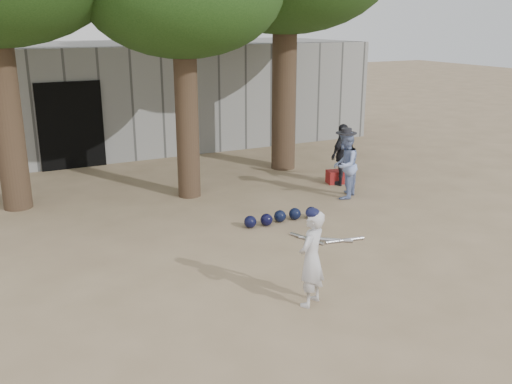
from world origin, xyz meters
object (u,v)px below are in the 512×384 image
spectator_dark (343,155)px  red_bag (336,177)px  spectator_blue (345,165)px  boy_player (311,258)px

spectator_dark → red_bag: size_ratio=3.38×
spectator_dark → spectator_blue: bearing=37.1°
spectator_blue → red_bag: spectator_blue is taller
red_bag → boy_player: bearing=-127.7°
boy_player → spectator_dark: 5.93m
boy_player → spectator_blue: spectator_blue is taller
spectator_blue → red_bag: size_ratio=3.42×
spectator_blue → spectator_dark: 1.02m
boy_player → red_bag: size_ratio=3.15×
spectator_blue → red_bag: bearing=-156.4°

